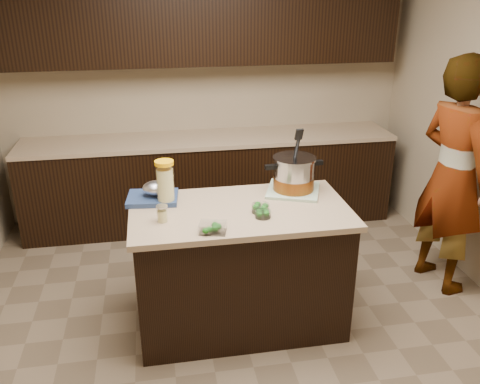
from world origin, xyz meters
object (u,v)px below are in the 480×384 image
object	(u,v)px
island	(240,267)
lemonade_pitcher	(165,185)
person	(453,176)
stock_pot	(294,176)

from	to	relation	value
island	lemonade_pitcher	world-z (taller)	lemonade_pitcher
person	island	bearing A→B (deg)	85.39
island	lemonade_pitcher	size ratio (longest dim) A/B	4.75
stock_pot	person	world-z (taller)	person
lemonade_pitcher	island	bearing A→B (deg)	-17.91
lemonade_pitcher	person	distance (m)	2.18
island	lemonade_pitcher	xyz separation A→B (m)	(-0.48, 0.15, 0.59)
stock_pot	person	distance (m)	1.28
stock_pot	lemonade_pitcher	xyz separation A→B (m)	(-0.91, -0.07, 0.02)
stock_pot	person	bearing A→B (deg)	-3.63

